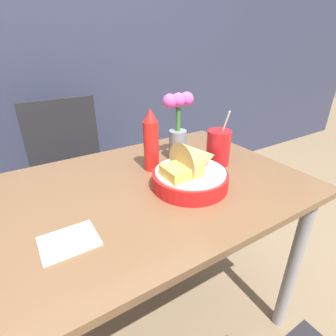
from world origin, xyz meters
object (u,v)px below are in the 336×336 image
Objects in this scene: food_basket at (193,171)px; flower_vase at (178,125)px; chair_far_window at (71,166)px; ketchup_bottle at (151,141)px; drink_cup at (218,148)px.

flower_vase is (0.09, 0.22, 0.09)m from food_basket.
food_basket is at bearing -73.65° from chair_far_window.
chair_far_window is 3.27× the size of flower_vase.
chair_far_window reaches higher than food_basket.
drink_cup is at bearing -20.97° from ketchup_bottle.
chair_far_window is at bearing 106.35° from food_basket.
flower_vase is at bearing 68.52° from food_basket.
drink_cup reaches higher than chair_far_window.
flower_vase is at bearing 11.53° from ketchup_bottle.
ketchup_bottle is (-0.05, 0.19, 0.06)m from food_basket.
ketchup_bottle is 0.87× the size of flower_vase.
flower_vase reaches higher than food_basket.
ketchup_bottle is at bearing 105.80° from food_basket.
ketchup_bottle is 1.08× the size of drink_cup.
drink_cup is 0.19m from flower_vase.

